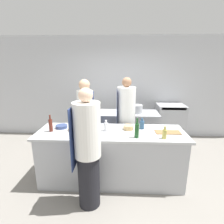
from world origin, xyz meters
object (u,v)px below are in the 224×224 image
(cup, at_px, (81,131))
(bottle_olive_oil, at_px, (137,130))
(chef_at_stove, at_px, (86,120))
(bowl_mixing_large, at_px, (128,127))
(chef_at_pass_far, at_px, (126,121))
(bottle_wine, at_px, (106,127))
(bowl_prep_small, at_px, (61,127))
(stockpot, at_px, (137,109))
(chef_at_prep_near, at_px, (88,151))
(bottle_cooking_oil, at_px, (51,125))
(bottle_vinegar, at_px, (142,125))
(bowl_ceramic_blue, at_px, (73,129))
(bowl_wooden_salad, at_px, (94,125))
(oven_range, at_px, (169,123))
(bottle_sauce, at_px, (164,134))

(cup, bearing_deg, bottle_olive_oil, -7.93)
(chef_at_stove, xyz_separation_m, bowl_mixing_large, (0.88, -0.59, 0.08))
(bowl_mixing_large, bearing_deg, bottle_olive_oil, -72.32)
(chef_at_pass_far, distance_m, bowl_mixing_large, 0.55)
(bottle_wine, xyz_separation_m, bowl_prep_small, (-0.82, 0.10, -0.05))
(bowl_prep_small, distance_m, stockpot, 1.82)
(chef_at_prep_near, bearing_deg, bowl_mixing_large, -39.30)
(chef_at_pass_far, relative_size, bowl_mixing_large, 10.07)
(bottle_cooking_oil, bearing_deg, bottle_vinegar, 7.15)
(bowl_prep_small, relative_size, bowl_ceramic_blue, 1.22)
(bowl_wooden_salad, bearing_deg, bottle_wine, -38.17)
(chef_at_prep_near, xyz_separation_m, bowl_prep_small, (-0.61, 0.75, 0.08))
(chef_at_stove, height_order, stockpot, chef_at_stove)
(bottle_wine, xyz_separation_m, bowl_wooden_salad, (-0.24, 0.19, -0.04))
(oven_range, relative_size, bottle_olive_oil, 3.21)
(bowl_wooden_salad, bearing_deg, bottle_olive_oil, -31.42)
(chef_at_stove, xyz_separation_m, bowl_wooden_salad, (0.25, -0.49, 0.08))
(bowl_prep_small, bearing_deg, chef_at_stove, 60.07)
(bowl_mixing_large, bearing_deg, bottle_sauce, -34.37)
(chef_at_prep_near, xyz_separation_m, stockpot, (0.84, 1.84, 0.15))
(bottle_olive_oil, bearing_deg, chef_at_stove, 136.40)
(bottle_wine, relative_size, bowl_prep_small, 0.92)
(bottle_wine, distance_m, bowl_prep_small, 0.83)
(cup, bearing_deg, bottle_vinegar, 14.45)
(chef_at_stove, bearing_deg, bowl_prep_small, -35.63)
(stockpot, bearing_deg, chef_at_pass_far, -116.36)
(oven_range, height_order, stockpot, stockpot)
(bowl_ceramic_blue, xyz_separation_m, bowl_wooden_salad, (0.34, 0.20, 0.01))
(bottle_wine, bearing_deg, cup, -161.06)
(chef_at_prep_near, relative_size, chef_at_pass_far, 0.98)
(chef_at_stove, distance_m, bowl_wooden_salad, 0.55)
(bottle_wine, bearing_deg, oven_range, 47.62)
(bowl_ceramic_blue, bearing_deg, cup, -37.90)
(bottle_sauce, height_order, bowl_mixing_large, bottle_sauce)
(bottle_olive_oil, height_order, bottle_sauce, bottle_olive_oil)
(chef_at_stove, bearing_deg, chef_at_pass_far, 81.29)
(chef_at_prep_near, distance_m, bottle_sauce, 1.20)
(bottle_vinegar, distance_m, bowl_ceramic_blue, 1.22)
(bottle_wine, height_order, bottle_sauce, bottle_sauce)
(oven_range, xyz_separation_m, bowl_wooden_salad, (-1.83, -1.56, 0.47))
(bottle_olive_oil, relative_size, bottle_wine, 1.66)
(bottle_wine, distance_m, cup, 0.43)
(bottle_wine, bearing_deg, chef_at_prep_near, -107.63)
(bowl_ceramic_blue, bearing_deg, bowl_prep_small, 156.54)
(cup, bearing_deg, bowl_prep_small, 150.03)
(bowl_mixing_large, relative_size, stockpot, 0.67)
(bowl_mixing_large, height_order, bowl_ceramic_blue, bowl_mixing_large)
(stockpot, bearing_deg, bottle_cooking_oil, -141.57)
(bowl_ceramic_blue, bearing_deg, bowl_wooden_salad, 29.96)
(chef_at_prep_near, xyz_separation_m, cup, (-0.20, 0.51, 0.10))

